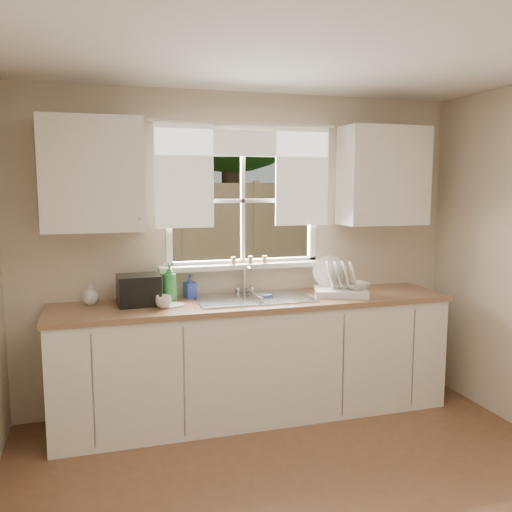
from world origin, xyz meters
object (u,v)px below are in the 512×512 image
object	(u,v)px
dish_rack	(340,286)
black_appliance	(139,290)
cup	(164,302)
soap_bottle_a	(170,282)

from	to	relation	value
dish_rack	black_appliance	bearing A→B (deg)	176.08
dish_rack	black_appliance	world-z (taller)	dish_rack
dish_rack	cup	distance (m)	1.40
soap_bottle_a	dish_rack	bearing A→B (deg)	16.91
soap_bottle_a	cup	size ratio (longest dim) A/B	2.56
soap_bottle_a	cup	xyz separation A→B (m)	(-0.07, -0.21, -0.10)
soap_bottle_a	cup	world-z (taller)	soap_bottle_a
soap_bottle_a	black_appliance	size ratio (longest dim) A/B	0.97
cup	black_appliance	bearing A→B (deg)	134.63
dish_rack	cup	world-z (taller)	dish_rack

